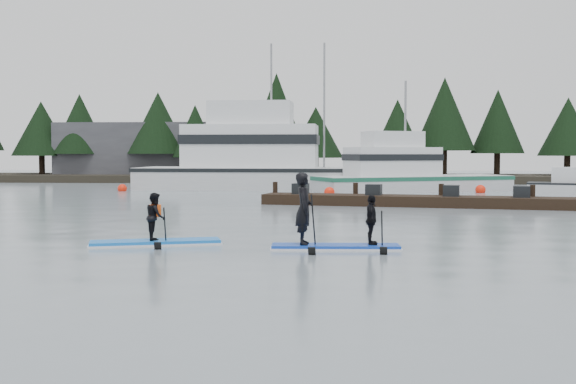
# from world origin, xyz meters

# --- Properties ---
(ground) EXTENTS (160.00, 160.00, 0.00)m
(ground) POSITION_xyz_m (0.00, 0.00, 0.00)
(ground) COLOR gray
(ground) RESTS_ON ground
(far_shore) EXTENTS (70.00, 8.00, 0.60)m
(far_shore) POSITION_xyz_m (0.00, 42.00, 0.30)
(far_shore) COLOR #2D281E
(far_shore) RESTS_ON ground
(treeline) EXTENTS (60.00, 4.00, 8.00)m
(treeline) POSITION_xyz_m (0.00, 42.00, 0.00)
(treeline) COLOR black
(treeline) RESTS_ON ground
(waterfront_building) EXTENTS (18.00, 6.00, 5.00)m
(waterfront_building) POSITION_xyz_m (-14.00, 44.00, 2.50)
(waterfront_building) COLOR #4C4C51
(waterfront_building) RESTS_ON ground
(fishing_boat_large) EXTENTS (19.76, 5.70, 10.89)m
(fishing_boat_large) POSITION_xyz_m (-2.73, 29.98, 0.84)
(fishing_boat_large) COLOR silver
(fishing_boat_large) RESTS_ON ground
(fishing_boat_medium) EXTENTS (12.86, 8.43, 7.72)m
(fishing_boat_medium) POSITION_xyz_m (5.83, 27.50, 0.53)
(fishing_boat_medium) COLOR silver
(fishing_boat_medium) RESTS_ON ground
(floating_dock) EXTENTS (14.41, 4.64, 0.48)m
(floating_dock) POSITION_xyz_m (5.18, 14.78, 0.24)
(floating_dock) COLOR black
(floating_dock) RESTS_ON ground
(buoy_c) EXTENTS (0.63, 0.63, 0.63)m
(buoy_c) POSITION_xyz_m (10.07, 26.24, 0.00)
(buoy_c) COLOR #FF250C
(buoy_c) RESTS_ON ground
(buoy_b) EXTENTS (0.60, 0.60, 0.60)m
(buoy_b) POSITION_xyz_m (0.98, 23.05, 0.00)
(buoy_b) COLOR #FF250C
(buoy_b) RESTS_ON ground
(buoy_a) EXTENTS (0.59, 0.59, 0.59)m
(buoy_a) POSITION_xyz_m (-12.17, 26.15, 0.00)
(buoy_a) COLOR #FF250C
(buoy_a) RESTS_ON ground
(paddleboard_solo) EXTENTS (3.47, 1.79, 1.83)m
(paddleboard_solo) POSITION_xyz_m (-3.04, 0.29, 0.43)
(paddleboard_solo) COLOR blue
(paddleboard_solo) RESTS_ON ground
(paddleboard_duo) EXTENTS (3.25, 1.21, 2.39)m
(paddleboard_duo) POSITION_xyz_m (1.56, -0.16, 0.70)
(paddleboard_duo) COLOR #133DB4
(paddleboard_duo) RESTS_ON ground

